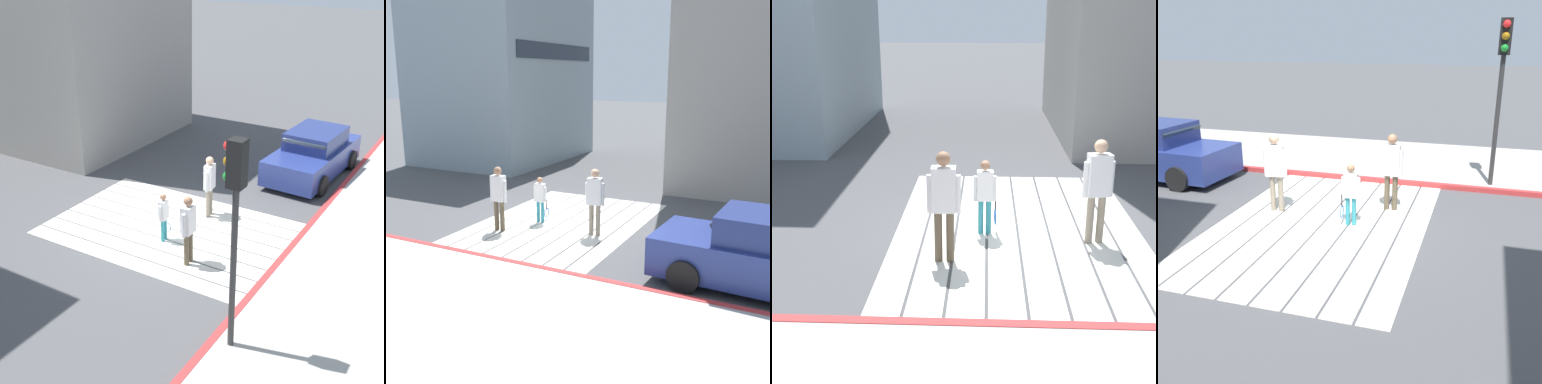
# 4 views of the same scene
# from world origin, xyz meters

# --- Properties ---
(ground_plane) EXTENTS (120.00, 120.00, 0.00)m
(ground_plane) POSITION_xyz_m (0.00, 0.00, 0.00)
(ground_plane) COLOR #4C4C4F
(crosswalk_stripes) EXTENTS (6.40, 4.35, 0.01)m
(crosswalk_stripes) POSITION_xyz_m (0.00, -0.00, 0.01)
(crosswalk_stripes) COLOR silver
(crosswalk_stripes) RESTS_ON ground
(sidewalk_west) EXTENTS (4.80, 40.00, 0.12)m
(sidewalk_west) POSITION_xyz_m (-5.60, 0.00, 0.06)
(sidewalk_west) COLOR #ADA8A0
(sidewalk_west) RESTS_ON ground
(curb_painted) EXTENTS (0.16, 40.00, 0.13)m
(curb_painted) POSITION_xyz_m (-3.25, 0.00, 0.07)
(curb_painted) COLOR #BC3333
(curb_painted) RESTS_ON ground
(car_parked_near_curb) EXTENTS (2.17, 4.40, 1.57)m
(car_parked_near_curb) POSITION_xyz_m (-2.00, -5.65, 0.73)
(car_parked_near_curb) COLOR navy
(car_parked_near_curb) RESTS_ON ground
(traffic_light_corner) EXTENTS (0.39, 0.28, 4.24)m
(traffic_light_corner) POSITION_xyz_m (-3.58, 3.41, 3.04)
(traffic_light_corner) COLOR #2D2D2D
(traffic_light_corner) RESTS_ON ground
(pedestrian_adult_lead) EXTENTS (0.23, 0.52, 1.79)m
(pedestrian_adult_lead) POSITION_xyz_m (-1.32, 1.22, 1.04)
(pedestrian_adult_lead) COLOR brown
(pedestrian_adult_lead) RESTS_ON ground
(pedestrian_adult_trailing) EXTENTS (0.29, 0.52, 1.80)m
(pedestrian_adult_trailing) POSITION_xyz_m (-0.50, -1.27, 1.05)
(pedestrian_adult_trailing) COLOR gray
(pedestrian_adult_trailing) RESTS_ON ground
(pedestrian_child_with_racket) EXTENTS (0.28, 0.41, 1.34)m
(pedestrian_child_with_racket) POSITION_xyz_m (-0.19, 0.58, 0.76)
(pedestrian_child_with_racket) COLOR teal
(pedestrian_child_with_racket) RESTS_ON ground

